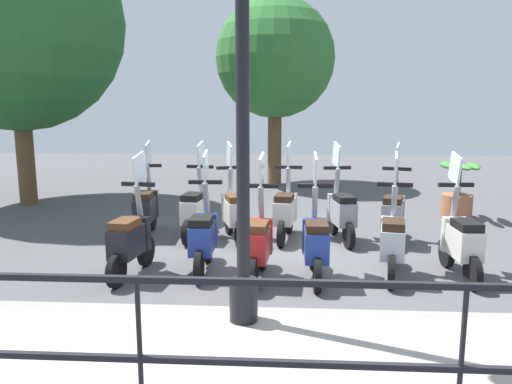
{
  "coord_description": "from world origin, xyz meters",
  "views": [
    {
      "loc": [
        -6.77,
        0.07,
        2.16
      ],
      "look_at": [
        0.2,
        0.5,
        0.9
      ],
      "focal_mm": 35.0,
      "sensor_mm": 36.0,
      "label": 1
    }
  ],
  "objects_px": {
    "lamp_post_near": "(243,91)",
    "potted_palm": "(457,195)",
    "scooter_near_2": "(315,242)",
    "scooter_far_5": "(146,207)",
    "tree_large": "(14,23)",
    "tree_distant": "(275,59)",
    "scooter_near_5": "(131,239)",
    "scooter_near_3": "(258,242)",
    "scooter_near_0": "(461,240)",
    "scooter_near_1": "(392,240)",
    "scooter_far_0": "(393,213)",
    "scooter_far_4": "(196,209)",
    "scooter_far_1": "(341,211)",
    "scooter_far_2": "(286,210)",
    "scooter_near_4": "(203,236)",
    "scooter_far_3": "(234,211)"
  },
  "relations": [
    {
      "from": "lamp_post_near",
      "to": "potted_palm",
      "type": "bearing_deg",
      "value": -35.52
    },
    {
      "from": "scooter_near_2",
      "to": "scooter_far_5",
      "type": "relative_size",
      "value": 1.0
    },
    {
      "from": "tree_large",
      "to": "scooter_far_5",
      "type": "height_order",
      "value": "tree_large"
    },
    {
      "from": "tree_distant",
      "to": "scooter_far_5",
      "type": "height_order",
      "value": "tree_distant"
    },
    {
      "from": "tree_distant",
      "to": "scooter_near_5",
      "type": "distance_m",
      "value": 7.97
    },
    {
      "from": "potted_palm",
      "to": "scooter_near_3",
      "type": "bearing_deg",
      "value": 135.03
    },
    {
      "from": "tree_large",
      "to": "scooter_near_0",
      "type": "height_order",
      "value": "tree_large"
    },
    {
      "from": "scooter_near_1",
      "to": "scooter_far_0",
      "type": "relative_size",
      "value": 1.0
    },
    {
      "from": "scooter_near_3",
      "to": "scooter_far_0",
      "type": "height_order",
      "value": "same"
    },
    {
      "from": "tree_distant",
      "to": "scooter_far_4",
      "type": "xyz_separation_m",
      "value": [
        -5.5,
        1.12,
        -2.78
      ]
    },
    {
      "from": "scooter_far_0",
      "to": "scooter_far_1",
      "type": "distance_m",
      "value": 0.79
    },
    {
      "from": "scooter_near_0",
      "to": "scooter_far_0",
      "type": "relative_size",
      "value": 1.0
    },
    {
      "from": "scooter_near_2",
      "to": "scooter_far_2",
      "type": "bearing_deg",
      "value": 11.16
    },
    {
      "from": "scooter_near_3",
      "to": "scooter_near_4",
      "type": "relative_size",
      "value": 1.0
    },
    {
      "from": "scooter_far_3",
      "to": "scooter_near_1",
      "type": "bearing_deg",
      "value": -143.09
    },
    {
      "from": "scooter_near_0",
      "to": "scooter_far_1",
      "type": "relative_size",
      "value": 1.0
    },
    {
      "from": "scooter_near_0",
      "to": "scooter_near_1",
      "type": "distance_m",
      "value": 0.84
    },
    {
      "from": "tree_large",
      "to": "scooter_near_1",
      "type": "distance_m",
      "value": 8.65
    },
    {
      "from": "scooter_near_4",
      "to": "scooter_far_4",
      "type": "distance_m",
      "value": 1.62
    },
    {
      "from": "scooter_far_3",
      "to": "scooter_far_4",
      "type": "xyz_separation_m",
      "value": [
        0.08,
        0.62,
        0.0
      ]
    },
    {
      "from": "scooter_near_0",
      "to": "scooter_far_2",
      "type": "xyz_separation_m",
      "value": [
        1.61,
        2.16,
        0.0
      ]
    },
    {
      "from": "potted_palm",
      "to": "scooter_far_5",
      "type": "distance_m",
      "value": 5.72
    },
    {
      "from": "tree_large",
      "to": "scooter_far_0",
      "type": "distance_m",
      "value": 8.3
    },
    {
      "from": "lamp_post_near",
      "to": "scooter_near_2",
      "type": "xyz_separation_m",
      "value": [
        1.54,
        -0.75,
        -1.77
      ]
    },
    {
      "from": "scooter_far_1",
      "to": "scooter_far_0",
      "type": "bearing_deg",
      "value": -105.38
    },
    {
      "from": "tree_large",
      "to": "scooter_far_3",
      "type": "bearing_deg",
      "value": -119.04
    },
    {
      "from": "tree_large",
      "to": "scooter_far_1",
      "type": "distance_m",
      "value": 7.61
    },
    {
      "from": "tree_large",
      "to": "scooter_far_1",
      "type": "height_order",
      "value": "tree_large"
    },
    {
      "from": "tree_large",
      "to": "tree_distant",
      "type": "xyz_separation_m",
      "value": [
        2.97,
        -5.21,
        -0.48
      ]
    },
    {
      "from": "scooter_near_5",
      "to": "scooter_far_2",
      "type": "xyz_separation_m",
      "value": [
        1.8,
        -1.92,
        0.0
      ]
    },
    {
      "from": "scooter_far_2",
      "to": "scooter_far_3",
      "type": "relative_size",
      "value": 1.0
    },
    {
      "from": "scooter_near_0",
      "to": "lamp_post_near",
      "type": "bearing_deg",
      "value": 121.04
    },
    {
      "from": "scooter_near_0",
      "to": "scooter_near_5",
      "type": "height_order",
      "value": "same"
    },
    {
      "from": "scooter_near_1",
      "to": "scooter_near_2",
      "type": "relative_size",
      "value": 1.0
    },
    {
      "from": "scooter_near_1",
      "to": "scooter_far_0",
      "type": "bearing_deg",
      "value": -0.47
    },
    {
      "from": "tree_distant",
      "to": "scooter_far_4",
      "type": "bearing_deg",
      "value": 168.51
    },
    {
      "from": "tree_distant",
      "to": "scooter_far_3",
      "type": "relative_size",
      "value": 3.13
    },
    {
      "from": "scooter_near_1",
      "to": "scooter_far_2",
      "type": "bearing_deg",
      "value": 50.57
    },
    {
      "from": "scooter_near_2",
      "to": "potted_palm",
      "type": "bearing_deg",
      "value": -39.66
    },
    {
      "from": "lamp_post_near",
      "to": "tree_distant",
      "type": "bearing_deg",
      "value": -0.44
    },
    {
      "from": "tree_distant",
      "to": "scooter_near_3",
      "type": "height_order",
      "value": "tree_distant"
    },
    {
      "from": "lamp_post_near",
      "to": "scooter_far_3",
      "type": "distance_m",
      "value": 3.71
    },
    {
      "from": "scooter_near_1",
      "to": "scooter_far_0",
      "type": "xyz_separation_m",
      "value": [
        1.55,
        -0.33,
        0.0
      ]
    },
    {
      "from": "scooter_near_2",
      "to": "tree_distant",
      "type": "bearing_deg",
      "value": 4.81
    },
    {
      "from": "lamp_post_near",
      "to": "scooter_near_0",
      "type": "relative_size",
      "value": 3.06
    },
    {
      "from": "scooter_near_0",
      "to": "tree_distant",
      "type": "bearing_deg",
      "value": 16.24
    },
    {
      "from": "scooter_far_0",
      "to": "scooter_near_4",
      "type": "bearing_deg",
      "value": 136.29
    },
    {
      "from": "scooter_near_1",
      "to": "scooter_far_5",
      "type": "bearing_deg",
      "value": 76.06
    },
    {
      "from": "scooter_far_1",
      "to": "scooter_far_2",
      "type": "xyz_separation_m",
      "value": [
        0.02,
        0.87,
        0.0
      ]
    },
    {
      "from": "tree_distant",
      "to": "scooter_near_2",
      "type": "bearing_deg",
      "value": -174.65
    }
  ]
}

